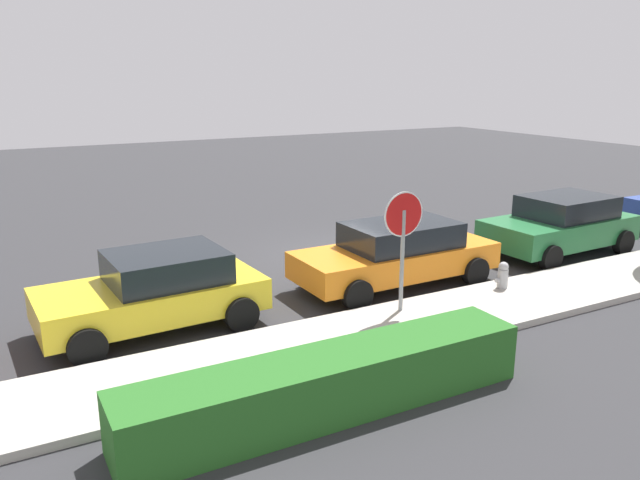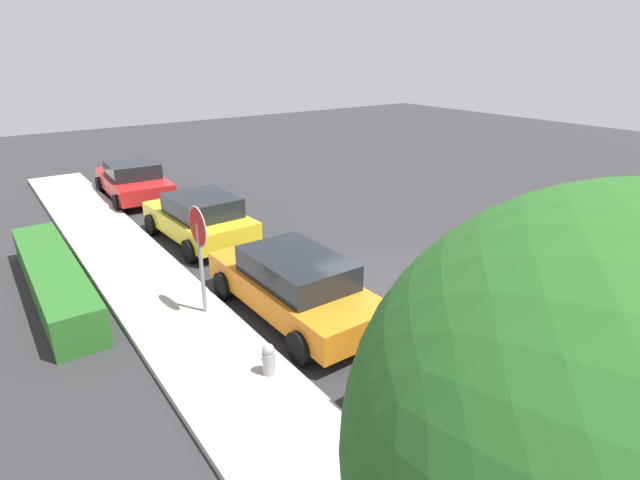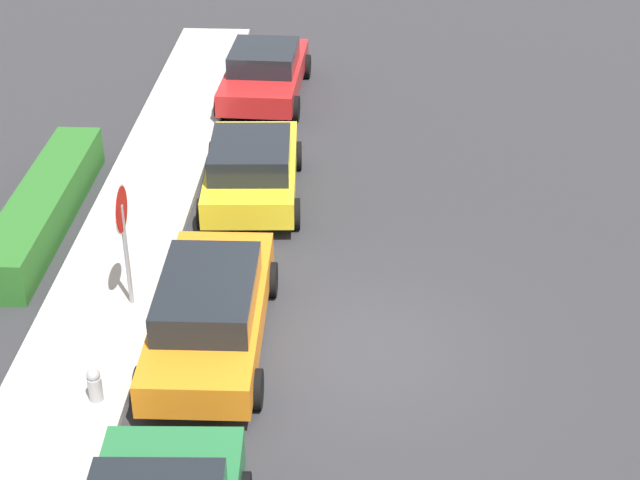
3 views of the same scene
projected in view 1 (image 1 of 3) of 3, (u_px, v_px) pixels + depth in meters
ground_plane at (338, 256)px, 16.09m from camera, size 60.00×60.00×0.00m
sidewalk_curb at (460, 313)px, 12.06m from camera, size 32.00×2.05×0.14m
stop_sign at (403, 231)px, 11.63m from camera, size 0.86×0.08×2.46m
parked_car_orange at (397, 253)px, 13.70m from camera, size 4.58×2.02×1.42m
parked_car_yellow at (156, 290)px, 11.36m from camera, size 4.07×2.26×1.43m
parked_car_green at (561, 224)px, 16.18m from camera, size 4.19×2.23×1.51m
fire_hydrant at (503, 278)px, 13.23m from camera, size 0.30×0.22×0.72m
front_yard_hedge at (331, 384)px, 8.58m from camera, size 5.95×0.99×0.85m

